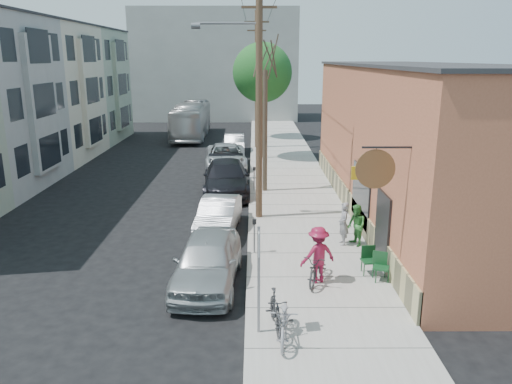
{
  "coord_description": "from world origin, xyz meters",
  "views": [
    {
      "loc": [
        2.23,
        -16.48,
        6.84
      ],
      "look_at": [
        2.32,
        3.29,
        1.5
      ],
      "focal_mm": 35.0,
      "sensor_mm": 36.0,
      "label": 1
    }
  ],
  "objects_px": {
    "patron_green": "(356,225)",
    "car_1": "(218,215)",
    "car_2": "(226,178)",
    "tree_leafy_far": "(260,74)",
    "car_0": "(207,261)",
    "tree_bare": "(265,132)",
    "cyclist": "(318,255)",
    "tree_leafy_mid": "(262,73)",
    "parked_bike_a": "(275,311)",
    "sign_post": "(259,270)",
    "patron_grey": "(343,224)",
    "utility_pole_near": "(258,94)",
    "car_4": "(234,144)",
    "bus": "(191,120)",
    "patio_chair_a": "(381,267)",
    "patio_chair_b": "(369,261)",
    "parking_meter_far": "(254,175)",
    "parking_meter_near": "(254,230)",
    "car_3": "(226,157)",
    "parked_bike_b": "(285,321)"
  },
  "relations": [
    {
      "from": "tree_leafy_far",
      "to": "patron_green",
      "type": "height_order",
      "value": "tree_leafy_far"
    },
    {
      "from": "parking_meter_far",
      "to": "bus",
      "type": "xyz_separation_m",
      "value": [
        -5.52,
        18.95,
        0.52
      ]
    },
    {
      "from": "car_0",
      "to": "car_1",
      "type": "bearing_deg",
      "value": 93.24
    },
    {
      "from": "sign_post",
      "to": "patio_chair_b",
      "type": "distance_m",
      "value": 5.13
    },
    {
      "from": "car_4",
      "to": "bus",
      "type": "distance_m",
      "value": 8.68
    },
    {
      "from": "tree_leafy_mid",
      "to": "parked_bike_a",
      "type": "bearing_deg",
      "value": -90.07
    },
    {
      "from": "sign_post",
      "to": "utility_pole_near",
      "type": "relative_size",
      "value": 0.28
    },
    {
      "from": "car_1",
      "to": "patron_grey",
      "type": "bearing_deg",
      "value": -16.39
    },
    {
      "from": "patron_grey",
      "to": "patron_green",
      "type": "distance_m",
      "value": 0.47
    },
    {
      "from": "patio_chair_a",
      "to": "car_1",
      "type": "xyz_separation_m",
      "value": [
        -5.36,
        4.96,
        0.09
      ]
    },
    {
      "from": "sign_post",
      "to": "parking_meter_far",
      "type": "relative_size",
      "value": 2.26
    },
    {
      "from": "car_2",
      "to": "tree_leafy_far",
      "type": "bearing_deg",
      "value": 80.32
    },
    {
      "from": "patron_green",
      "to": "parked_bike_a",
      "type": "relative_size",
      "value": 0.93
    },
    {
      "from": "tree_leafy_mid",
      "to": "car_3",
      "type": "xyz_separation_m",
      "value": [
        -2.35,
        -2.76,
        -5.11
      ]
    },
    {
      "from": "tree_leafy_mid",
      "to": "car_1",
      "type": "xyz_separation_m",
      "value": [
        -2.0,
        -14.75,
        -5.19
      ]
    },
    {
      "from": "parked_bike_a",
      "to": "car_3",
      "type": "relative_size",
      "value": 0.3
    },
    {
      "from": "utility_pole_near",
      "to": "patron_grey",
      "type": "bearing_deg",
      "value": -47.0
    },
    {
      "from": "patron_green",
      "to": "car_1",
      "type": "height_order",
      "value": "patron_green"
    },
    {
      "from": "tree_bare",
      "to": "tree_leafy_mid",
      "type": "relative_size",
      "value": 0.79
    },
    {
      "from": "tree_bare",
      "to": "cyclist",
      "type": "height_order",
      "value": "tree_bare"
    },
    {
      "from": "tree_leafy_far",
      "to": "car_0",
      "type": "xyz_separation_m",
      "value": [
        -2.0,
        -28.89,
        -4.66
      ]
    },
    {
      "from": "car_3",
      "to": "car_4",
      "type": "relative_size",
      "value": 1.33
    },
    {
      "from": "tree_bare",
      "to": "car_4",
      "type": "xyz_separation_m",
      "value": [
        -2.0,
        11.34,
        -2.53
      ]
    },
    {
      "from": "bus",
      "to": "car_1",
      "type": "bearing_deg",
      "value": -81.49
    },
    {
      "from": "patron_green",
      "to": "car_4",
      "type": "height_order",
      "value": "patron_green"
    },
    {
      "from": "cyclist",
      "to": "car_0",
      "type": "xyz_separation_m",
      "value": [
        -3.39,
        0.12,
        -0.24
      ]
    },
    {
      "from": "utility_pole_near",
      "to": "tree_bare",
      "type": "distance_m",
      "value": 4.96
    },
    {
      "from": "patio_chair_b",
      "to": "parked_bike_b",
      "type": "distance_m",
      "value": 4.81
    },
    {
      "from": "car_3",
      "to": "car_4",
      "type": "xyz_separation_m",
      "value": [
        0.35,
        5.28,
        -0.08
      ]
    },
    {
      "from": "parking_meter_near",
      "to": "tree_bare",
      "type": "bearing_deg",
      "value": 86.33
    },
    {
      "from": "sign_post",
      "to": "tree_leafy_mid",
      "type": "height_order",
      "value": "tree_leafy_mid"
    },
    {
      "from": "tree_leafy_far",
      "to": "parked_bike_a",
      "type": "relative_size",
      "value": 4.39
    },
    {
      "from": "sign_post",
      "to": "car_0",
      "type": "relative_size",
      "value": 0.6
    },
    {
      "from": "patio_chair_b",
      "to": "sign_post",
      "type": "bearing_deg",
      "value": -143.6
    },
    {
      "from": "tree_leafy_mid",
      "to": "car_1",
      "type": "bearing_deg",
      "value": -97.72
    },
    {
      "from": "parked_bike_a",
      "to": "cyclist",
      "type": "bearing_deg",
      "value": 57.14
    },
    {
      "from": "car_3",
      "to": "bus",
      "type": "distance_m",
      "value": 13.45
    },
    {
      "from": "patio_chair_b",
      "to": "patron_grey",
      "type": "xyz_separation_m",
      "value": [
        -0.38,
        2.61,
        0.36
      ]
    },
    {
      "from": "cyclist",
      "to": "sign_post",
      "type": "bearing_deg",
      "value": 35.58
    },
    {
      "from": "sign_post",
      "to": "patron_grey",
      "type": "relative_size",
      "value": 1.74
    },
    {
      "from": "patio_chair_a",
      "to": "patio_chair_b",
      "type": "xyz_separation_m",
      "value": [
        -0.25,
        0.5,
        0.0
      ]
    },
    {
      "from": "utility_pole_near",
      "to": "patio_chair_a",
      "type": "relative_size",
      "value": 11.36
    },
    {
      "from": "tree_leafy_far",
      "to": "patio_chair_b",
      "type": "xyz_separation_m",
      "value": [
        3.1,
        -28.44,
        -4.87
      ]
    },
    {
      "from": "tree_leafy_mid",
      "to": "parked_bike_a",
      "type": "relative_size",
      "value": 4.65
    },
    {
      "from": "parking_meter_far",
      "to": "patron_green",
      "type": "distance_m",
      "value": 8.73
    },
    {
      "from": "car_1",
      "to": "car_2",
      "type": "height_order",
      "value": "car_2"
    },
    {
      "from": "sign_post",
      "to": "car_1",
      "type": "xyz_separation_m",
      "value": [
        -1.55,
        7.95,
        -1.15
      ]
    },
    {
      "from": "car_1",
      "to": "car_3",
      "type": "xyz_separation_m",
      "value": [
        -0.35,
        11.99,
        0.08
      ]
    },
    {
      "from": "patio_chair_b",
      "to": "car_0",
      "type": "height_order",
      "value": "car_0"
    },
    {
      "from": "patron_green",
      "to": "car_4",
      "type": "xyz_separation_m",
      "value": [
        -5.18,
        19.22,
        -0.24
      ]
    }
  ]
}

